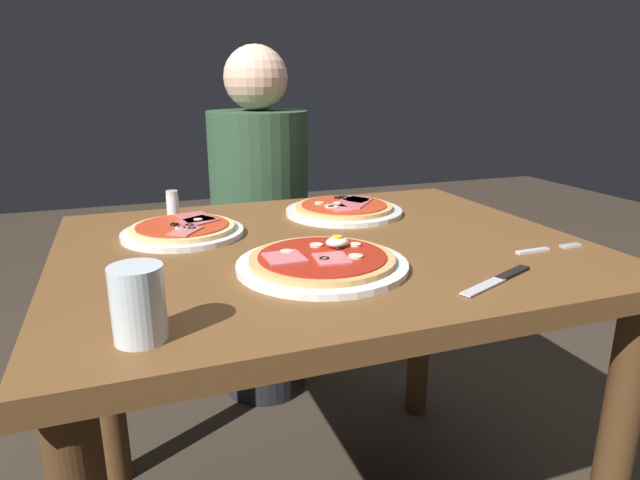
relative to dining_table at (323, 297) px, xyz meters
name	(u,v)px	position (x,y,z in m)	size (l,w,h in m)	color
dining_table	(323,297)	(0.00, 0.00, 0.00)	(1.06, 0.86, 0.75)	brown
pizza_foreground	(322,262)	(-0.06, -0.15, 0.13)	(0.31, 0.31, 0.05)	white
pizza_across_left	(183,230)	(-0.27, 0.16, 0.13)	(0.26, 0.26, 0.03)	white
pizza_across_right	(344,209)	(0.14, 0.22, 0.13)	(0.29, 0.29, 0.03)	white
water_glass_near	(139,309)	(-0.38, -0.33, 0.17)	(0.07, 0.07, 0.10)	silver
fork	(544,249)	(0.40, -0.20, 0.12)	(0.16, 0.02, 0.00)	silver
knife	(501,278)	(0.21, -0.31, 0.13)	(0.19, 0.09, 0.01)	silver
salt_shaker	(173,204)	(-0.27, 0.33, 0.16)	(0.03, 0.03, 0.07)	white
diner_person	(261,238)	(0.04, 0.70, -0.06)	(0.32, 0.32, 1.18)	black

